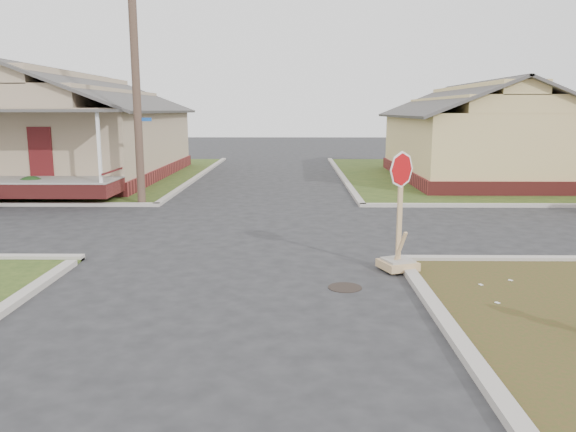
{
  "coord_description": "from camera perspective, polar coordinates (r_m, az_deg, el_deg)",
  "views": [
    {
      "loc": [
        1.25,
        -10.71,
        3.31
      ],
      "look_at": [
        1.1,
        1.0,
        1.1
      ],
      "focal_mm": 35.0,
      "sensor_mm": 36.0,
      "label": 1
    }
  ],
  "objects": [
    {
      "name": "ground",
      "position": [
        11.27,
        -5.7,
        -6.44
      ],
      "size": [
        120.0,
        120.0,
        0.0
      ],
      "primitive_type": "plane",
      "color": "#242426",
      "rests_on": "ground"
    },
    {
      "name": "verge_far_left",
      "position": [
        32.21,
        -25.59,
        3.79
      ],
      "size": [
        19.0,
        19.0,
        0.05
      ],
      "primitive_type": "cube",
      "color": "#2D4318",
      "rests_on": "ground"
    },
    {
      "name": "curbs",
      "position": [
        16.1,
        -3.74,
        -1.2
      ],
      "size": [
        80.0,
        40.0,
        0.12
      ],
      "primitive_type": null,
      "color": "#AFA79E",
      "rests_on": "ground"
    },
    {
      "name": "manhole",
      "position": [
        10.77,
        5.81,
        -7.23
      ],
      "size": [
        0.64,
        0.64,
        0.01
      ],
      "primitive_type": "cylinder",
      "color": "black",
      "rests_on": "ground"
    },
    {
      "name": "corner_house",
      "position": [
        29.63,
        -21.81,
        7.94
      ],
      "size": [
        10.1,
        15.5,
        5.3
      ],
      "color": "maroon",
      "rests_on": "ground"
    },
    {
      "name": "side_house_yellow",
      "position": [
        28.6,
        18.73,
        7.88
      ],
      "size": [
        7.6,
        11.6,
        4.7
      ],
      "color": "maroon",
      "rests_on": "ground"
    },
    {
      "name": "utility_pole",
      "position": [
        20.39,
        -15.24,
        14.12
      ],
      "size": [
        1.8,
        0.28,
        9.0
      ],
      "color": "#49342A",
      "rests_on": "ground"
    },
    {
      "name": "stop_sign",
      "position": [
        11.88,
        11.17,
        -2.81
      ],
      "size": [
        0.7,
        0.68,
        2.46
      ],
      "rotation": [
        0.0,
        0.0,
        0.36
      ],
      "color": "tan",
      "rests_on": "ground"
    },
    {
      "name": "hedge_right",
      "position": [
        22.46,
        -24.61,
        2.62
      ],
      "size": [
        1.27,
        1.04,
        0.97
      ],
      "primitive_type": "ellipsoid",
      "color": "#163B15",
      "rests_on": "verge_far_left"
    }
  ]
}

